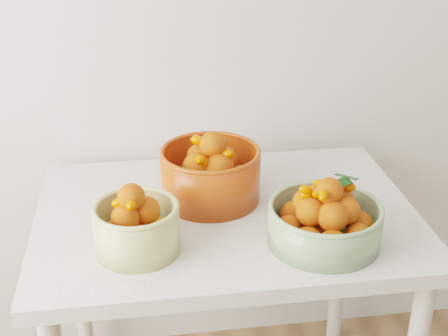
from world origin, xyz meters
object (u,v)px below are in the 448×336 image
(table, at_px, (226,242))
(bowl_orange, at_px, (211,173))
(bowl_cream, at_px, (136,226))
(bowl_green, at_px, (325,220))

(table, relative_size, bowl_orange, 3.00)
(bowl_cream, bearing_deg, bowl_green, -3.87)
(table, relative_size, bowl_cream, 4.71)
(bowl_cream, relative_size, bowl_green, 0.70)
(table, distance_m, bowl_orange, 0.19)
(bowl_cream, xyz_separation_m, bowl_green, (0.45, -0.03, -0.00))
(table, bearing_deg, bowl_green, -40.81)
(bowl_green, bearing_deg, bowl_cream, 176.13)
(bowl_cream, distance_m, bowl_green, 0.45)
(table, height_order, bowl_green, bowl_green)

